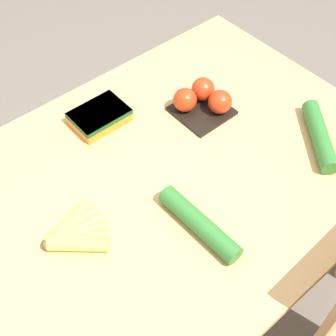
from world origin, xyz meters
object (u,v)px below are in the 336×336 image
object	(u,v)px
tomato_pack	(202,99)
cucumber_far	(320,136)
carrot_bag	(100,116)
banana_bunch	(74,234)
cucumber_near	(199,223)

from	to	relation	value
tomato_pack	cucumber_far	xyz separation A→B (m)	(-0.17, 0.33, -0.01)
carrot_bag	banana_bunch	bearing A→B (deg)	45.90
cucumber_near	cucumber_far	bearing A→B (deg)	179.17
carrot_bag	cucumber_near	distance (m)	0.48
tomato_pack	cucumber_far	distance (m)	0.37
carrot_bag	cucumber_far	bearing A→B (deg)	132.28
carrot_bag	cucumber_near	xyz separation A→B (m)	(0.03, 0.48, 0.00)
banana_bunch	carrot_bag	xyz separation A→B (m)	(-0.29, -0.30, 0.01)
banana_bunch	carrot_bag	bearing A→B (deg)	-134.10
banana_bunch	cucumber_far	distance (m)	0.76
banana_bunch	cucumber_near	world-z (taller)	cucumber_near
banana_bunch	tomato_pack	xyz separation A→B (m)	(-0.57, -0.13, 0.02)
banana_bunch	cucumber_near	size ratio (longest dim) A/B	0.64
banana_bunch	tomato_pack	size ratio (longest dim) A/B	1.01
tomato_pack	cucumber_far	world-z (taller)	tomato_pack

